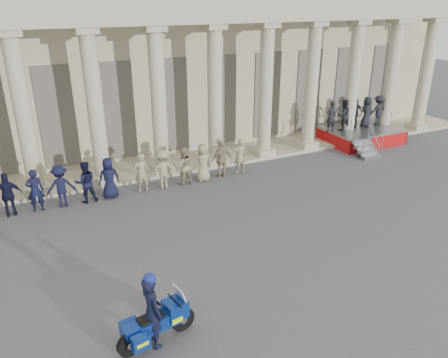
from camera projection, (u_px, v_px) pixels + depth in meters
The scene contains 5 objects.
ground at pixel (209, 277), 12.32m from camera, with size 90.00×90.00×0.00m, color #444446.
building at pixel (93, 54), 22.81m from camera, with size 40.00×12.50×9.00m.
reviewing_stand at pixel (362, 118), 23.29m from camera, with size 4.59×3.84×2.40m.
motorcycle at pixel (157, 322), 9.84m from camera, with size 1.93×0.93×1.25m.
rider at pixel (152, 310), 9.62m from camera, with size 0.55×0.73×1.90m.
Camera 1 is at (-4.10, -9.44, 7.33)m, focal length 35.00 mm.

